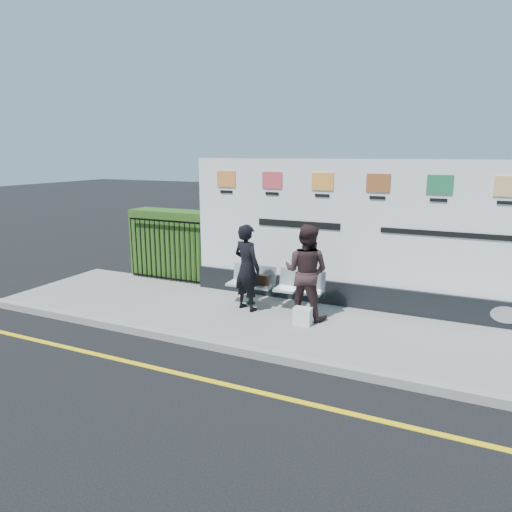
{
  "coord_description": "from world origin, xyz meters",
  "views": [
    {
      "loc": [
        2.03,
        -5.22,
        3.23
      ],
      "look_at": [
        -1.6,
        2.74,
        1.25
      ],
      "focal_mm": 32.0,
      "sensor_mm": 36.0,
      "label": 1
    }
  ],
  "objects": [
    {
      "name": "carrier_bag_white",
      "position": [
        -0.5,
        2.39,
        0.28
      ],
      "size": [
        0.33,
        0.2,
        0.33
      ],
      "primitive_type": "cube",
      "color": "silver",
      "rests_on": "pavement"
    },
    {
      "name": "billboard",
      "position": [
        0.5,
        3.85,
        1.42
      ],
      "size": [
        8.0,
        0.3,
        3.0
      ],
      "color": "black",
      "rests_on": "pavement"
    },
    {
      "name": "railing",
      "position": [
        -4.58,
        3.85,
        0.89
      ],
      "size": [
        2.05,
        0.06,
        1.54
      ],
      "primitive_type": null,
      "color": "black",
      "rests_on": "pavement"
    },
    {
      "name": "woman_right",
      "position": [
        -0.58,
        2.78,
        1.03
      ],
      "size": [
        0.93,
        0.75,
        1.82
      ],
      "primitive_type": "imported",
      "rotation": [
        0.0,
        0.0,
        3.07
      ],
      "color": "#312021",
      "rests_on": "pavement"
    },
    {
      "name": "pavement",
      "position": [
        0.0,
        2.5,
        0.06
      ],
      "size": [
        14.0,
        3.0,
        0.12
      ],
      "primitive_type": "cube",
      "color": "gray",
      "rests_on": "ground"
    },
    {
      "name": "hedge",
      "position": [
        -4.58,
        4.3,
        0.97
      ],
      "size": [
        2.35,
        0.7,
        1.7
      ],
      "primitive_type": "cube",
      "color": "#2D5519",
      "rests_on": "pavement"
    },
    {
      "name": "kerb",
      "position": [
        0.0,
        1.0,
        0.07
      ],
      "size": [
        14.0,
        0.18,
        0.14
      ],
      "primitive_type": "cube",
      "color": "gray",
      "rests_on": "ground"
    },
    {
      "name": "bench",
      "position": [
        -1.37,
        3.11,
        0.34
      ],
      "size": [
        2.04,
        0.59,
        0.44
      ],
      "primitive_type": null,
      "rotation": [
        0.0,
        0.0,
        0.03
      ],
      "color": "silver",
      "rests_on": "pavement"
    },
    {
      "name": "handbag_brown",
      "position": [
        -1.63,
        3.11,
        0.66
      ],
      "size": [
        0.28,
        0.14,
        0.21
      ],
      "primitive_type": "cube",
      "rotation": [
        0.0,
        0.0,
        -0.07
      ],
      "color": "black",
      "rests_on": "bench"
    },
    {
      "name": "woman_left",
      "position": [
        -1.8,
        2.74,
        1.0
      ],
      "size": [
        0.74,
        0.6,
        1.75
      ],
      "primitive_type": "imported",
      "rotation": [
        0.0,
        0.0,
        2.81
      ],
      "color": "black",
      "rests_on": "pavement"
    },
    {
      "name": "yellow_line",
      "position": [
        0.0,
        0.0,
        0.0
      ],
      "size": [
        14.0,
        0.1,
        0.01
      ],
      "primitive_type": "cube",
      "color": "yellow",
      "rests_on": "ground"
    },
    {
      "name": "ground",
      "position": [
        0.0,
        0.0,
        0.0
      ],
      "size": [
        80.0,
        80.0,
        0.0
      ],
      "primitive_type": "plane",
      "color": "black"
    }
  ]
}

